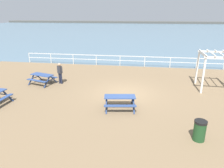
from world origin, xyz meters
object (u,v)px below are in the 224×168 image
visitor (60,72)px  litter_bin (200,130)px  lattice_pergola (218,62)px  picnic_table_near_right (120,99)px  picnic_table_far_left (42,77)px

visitor → litter_bin: 11.08m
visitor → lattice_pergola: (11.63, 0.58, 1.05)m
visitor → lattice_pergola: size_ratio=0.61×
picnic_table_near_right → lattice_pergola: lattice_pergola is taller
visitor → lattice_pergola: 11.69m
lattice_pergola → picnic_table_near_right: bearing=-143.6°
picnic_table_far_left → lattice_pergola: 13.10m
picnic_table_far_left → visitor: bearing=28.6°
picnic_table_near_right → visitor: visitor is taller
lattice_pergola → litter_bin: (-2.63, -7.03, -1.52)m
picnic_table_near_right → picnic_table_far_left: same height
lattice_pergola → litter_bin: 7.65m
picnic_table_near_right → picnic_table_far_left: bearing=143.1°
litter_bin → visitor: bearing=144.4°
picnic_table_near_right → litter_bin: bearing=-43.5°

